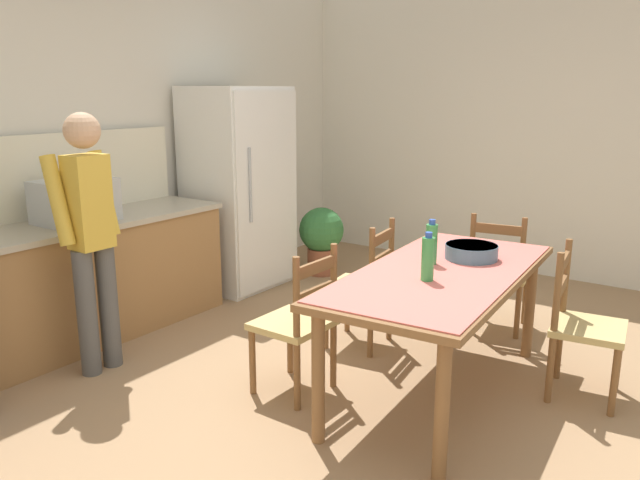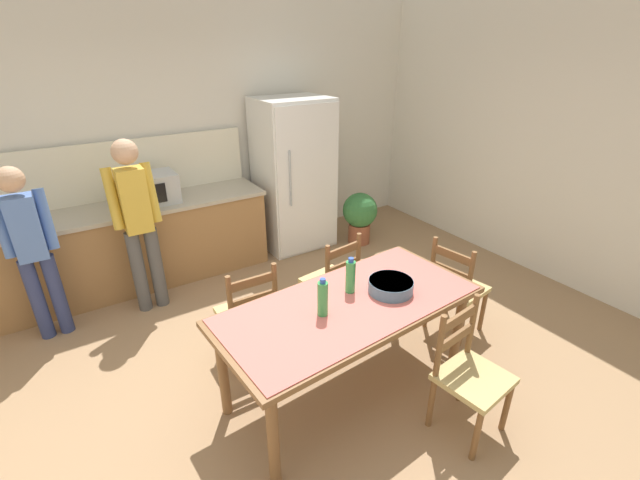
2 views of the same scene
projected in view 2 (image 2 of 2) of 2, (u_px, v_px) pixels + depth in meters
name	position (u px, v px, depth m)	size (l,w,h in m)	color
ground_plane	(293.00, 384.00, 3.30)	(8.32, 8.32, 0.00)	#9E7A56
wall_back	(171.00, 135.00, 4.71)	(6.52, 0.12, 2.90)	silver
wall_right	(573.00, 145.00, 4.28)	(0.12, 5.20, 2.90)	silver
kitchen_counter	(119.00, 249.00, 4.42)	(3.09, 0.66, 0.88)	#9E7042
counter_splashback	(100.00, 173.00, 4.35)	(3.05, 0.03, 0.60)	#EFE8CB
refrigerator	(294.00, 175.00, 5.20)	(0.84, 0.73, 1.82)	white
microwave	(151.00, 189.00, 4.35)	(0.50, 0.39, 0.30)	#B2B7BC
dining_table	(349.00, 313.00, 2.97)	(1.92, 0.99, 0.77)	brown
bottle_near_centre	(323.00, 298.00, 2.76)	(0.07, 0.07, 0.27)	green
bottle_off_centre	(350.00, 276.00, 3.01)	(0.07, 0.07, 0.27)	green
serving_bowl	(391.00, 285.00, 3.04)	(0.32, 0.32, 0.09)	slate
chair_side_far_left	(249.00, 315.00, 3.38)	(0.43, 0.41, 0.91)	brown
chair_head_end	(456.00, 288.00, 3.74)	(0.46, 0.47, 0.91)	brown
chair_side_far_right	(333.00, 282.00, 3.83)	(0.47, 0.45, 0.91)	brown
chair_side_near_right	(469.00, 374.00, 2.78)	(0.47, 0.45, 0.91)	brown
person_at_sink	(31.00, 247.00, 3.51)	(0.39, 0.27, 1.55)	navy
person_at_counter	(138.00, 219.00, 3.88)	(0.42, 0.29, 1.66)	#4C4C4C
potted_plant	(360.00, 215.00, 5.44)	(0.44, 0.44, 0.67)	brown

